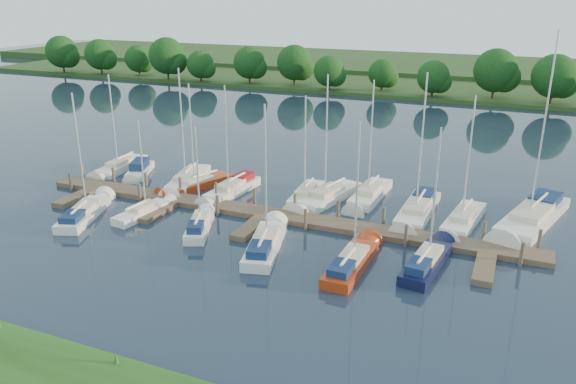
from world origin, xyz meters
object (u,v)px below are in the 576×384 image
at_px(motorboat, 139,171).
at_px(sailboat_n_5, 305,196).
at_px(sailboat_n_0, 120,168).
at_px(dock, 264,217).
at_px(sailboat_s_2, 200,226).

xyz_separation_m(motorboat, sailboat_n_5, (16.70, -0.15, -0.07)).
height_order(sailboat_n_0, sailboat_n_5, sailboat_n_0).
xyz_separation_m(dock, sailboat_s_2, (-3.33, -3.67, 0.13)).
relative_size(dock, sailboat_s_2, 5.09).
xyz_separation_m(sailboat_n_0, sailboat_s_2, (14.61, -9.38, 0.06)).
xyz_separation_m(dock, motorboat, (-15.35, 5.34, 0.15)).
bearing_deg(motorboat, sailboat_n_5, 157.95).
relative_size(sailboat_n_0, sailboat_n_5, 1.05).
bearing_deg(dock, sailboat_n_0, 162.34).
height_order(motorboat, sailboat_s_2, sailboat_s_2).
distance_m(dock, sailboat_n_0, 18.82).
distance_m(dock, sailboat_n_5, 5.37).
distance_m(motorboat, sailboat_n_5, 16.70).
bearing_deg(sailboat_n_0, sailboat_n_5, 174.51).
xyz_separation_m(dock, sailboat_n_5, (1.35, 5.19, 0.07)).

